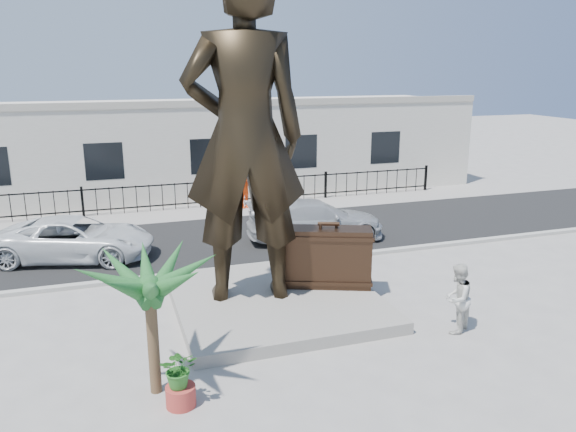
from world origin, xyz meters
name	(u,v)px	position (x,y,z in m)	size (l,w,h in m)	color
ground	(314,327)	(0.00, 0.00, 0.00)	(100.00, 100.00, 0.00)	#9E9991
street	(237,236)	(0.00, 8.00, 0.01)	(40.00, 7.00, 0.01)	black
curb	(263,265)	(0.00, 4.50, 0.06)	(40.00, 0.25, 0.12)	#A5A399
far_sidewalk	(216,211)	(0.00, 12.00, 0.01)	(40.00, 2.50, 0.02)	#9E9991
plinth	(276,301)	(-0.50, 1.50, 0.15)	(5.20, 5.20, 0.30)	gray
fence	(212,194)	(0.00, 12.80, 0.60)	(22.00, 0.10, 1.20)	black
building	(195,146)	(0.00, 17.00, 2.20)	(28.00, 7.00, 4.40)	silver
statue	(244,137)	(-1.20, 1.79, 4.47)	(3.04, 2.00, 8.34)	black
suitcase	(328,257)	(1.06, 1.73, 1.12)	(2.32, 0.74, 1.64)	black
tourist	(457,298)	(3.12, -1.26, 0.85)	(0.82, 0.64, 1.70)	silver
car_white	(75,239)	(-5.63, 7.16, 0.71)	(2.31, 5.01, 1.39)	silver
car_silver	(315,220)	(2.62, 6.70, 0.73)	(2.02, 4.98, 1.45)	#A6A8AA
worker	(245,189)	(1.35, 12.07, 0.87)	(1.10, 0.63, 1.71)	#E83A0C
palm_tree	(157,391)	(-3.92, -1.63, 0.00)	(1.80, 1.80, 3.20)	#1E5323
planter	(181,396)	(-3.53, -2.26, 0.20)	(0.56, 0.56, 0.40)	#AC352D
shrub	(179,368)	(-3.53, -2.26, 0.78)	(0.68, 0.59, 0.75)	#286821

